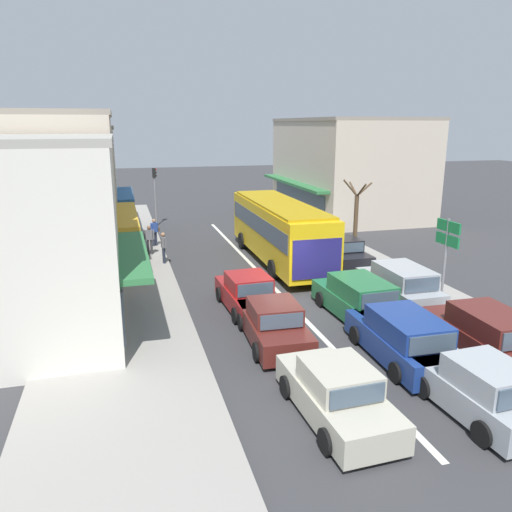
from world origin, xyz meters
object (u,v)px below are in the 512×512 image
Objects in this scene: pedestrian_with_handbag_near at (155,231)px; sedan_queue_gap_filler at (274,324)px; sedan_behind_bus_mid at (248,294)px; parked_wagon_kerb_second at (400,285)px; parked_wagon_kerb_front at (486,334)px; city_bus at (279,227)px; sedan_queue_far_back at (337,394)px; wagon_behind_bus_near at (402,338)px; pedestrian_far_walker at (149,238)px; directional_road_sign at (447,241)px; hatchback_adjacent_lane_lead at (481,391)px; wagon_adjacent_lane_trail at (358,299)px; traffic_light_downstreet at (155,187)px; street_tree_right at (356,219)px; pedestrian_browsing_midblock at (163,246)px; parked_sedan_kerb_third at (342,253)px.

sedan_queue_gap_filler is at bearing -79.02° from pedestrian_with_handbag_near.
parked_wagon_kerb_second is at bearing -7.01° from sedan_behind_bus_mid.
city_bus is at bearing 102.72° from parked_wagon_kerb_front.
wagon_behind_bus_near is (3.29, 2.39, 0.08)m from sedan_queue_far_back.
pedestrian_far_walker is at bearing 156.50° from city_bus.
directional_road_sign is at bearing 71.00° from parked_wagon_kerb_front.
hatchback_adjacent_lane_lead is 0.83× the size of wagon_behind_bus_near.
hatchback_adjacent_lane_lead reaches higher than sedan_queue_gap_filler.
sedan_queue_gap_filler is at bearing -75.52° from pedestrian_far_walker.
parked_wagon_kerb_front is (6.26, -5.99, 0.08)m from sedan_behind_bus_mid.
hatchback_adjacent_lane_lead is 0.88× the size of sedan_queue_gap_filler.
pedestrian_with_handbag_near is (-10.58, 13.05, -1.64)m from directional_road_sign.
pedestrian_with_handbag_near reaches higher than wagon_adjacent_lane_trail.
pedestrian_with_handbag_near is (-6.65, 13.34, 0.32)m from wagon_adjacent_lane_trail.
traffic_light_downstreet is at bearing 109.19° from parked_wagon_kerb_front.
pedestrian_with_handbag_near is at bearing -95.09° from traffic_light_downstreet.
sedan_queue_far_back is at bearing -143.97° from wagon_behind_bus_near.
pedestrian_with_handbag_near is 2.04m from pedestrian_far_walker.
sedan_queue_far_back is 9.39m from parked_wagon_kerb_second.
pedestrian_far_walker is (-11.25, 2.59, -1.01)m from street_tree_right.
city_bus is 7.52m from sedan_behind_bus_mid.
hatchback_adjacent_lane_lead is at bearing -69.03° from pedestrian_far_walker.
city_bus is 7.99m from parked_wagon_kerb_second.
hatchback_adjacent_lane_lead is 16.34m from street_tree_right.
pedestrian_browsing_midblock is (-10.66, 0.56, -1.01)m from street_tree_right.
parked_wagon_kerb_front is at bearing -56.50° from pedestrian_browsing_midblock.
pedestrian_with_handbag_near and pedestrian_browsing_midblock have the same top height.
wagon_adjacent_lane_trail is at bearing 85.18° from wagon_behind_bus_near.
sedan_queue_far_back is at bearing -117.66° from street_tree_right.
pedestrian_browsing_midblock reaches higher than parked_sedan_kerb_third.
pedestrian_browsing_midblock is at bearing 176.98° from street_tree_right.
traffic_light_downstreet is 2.58× the size of pedestrian_browsing_midblock.
sedan_behind_bus_mid is at bearing 172.99° from parked_wagon_kerb_second.
street_tree_right is (7.77, 14.83, 1.42)m from sedan_queue_far_back.
parked_wagon_kerb_second is at bearing 24.02° from wagon_adjacent_lane_trail.
sedan_behind_bus_mid is 8.20m from directional_road_sign.
parked_sedan_kerb_third is at bearing 38.39° from sedan_behind_bus_mid.
pedestrian_browsing_midblock is at bearing -92.36° from traffic_light_downstreet.
sedan_behind_bus_mid is 6.37m from parked_wagon_kerb_second.
wagon_behind_bus_near and parked_wagon_kerb_front have the same top height.
city_bus reaches higher than pedestrian_with_handbag_near.
parked_sedan_kerb_third is 7.11m from directional_road_sign.
sedan_queue_gap_filler is 13.14m from pedestrian_far_walker.
pedestrian_with_handbag_near is (-6.34, 17.02, 0.32)m from wagon_behind_bus_near.
parked_wagon_kerb_second reaches higher than sedan_queue_far_back.
wagon_adjacent_lane_trail is 14.91m from pedestrian_with_handbag_near.
wagon_behind_bus_near is at bearing -105.10° from parked_sedan_kerb_third.
sedan_behind_bus_mid is (-3.85, 1.88, -0.08)m from wagon_adjacent_lane_trail.
traffic_light_downstreet reaches higher than wagon_behind_bus_near.
pedestrian_far_walker is at bearing 110.97° from hatchback_adjacent_lane_lead.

